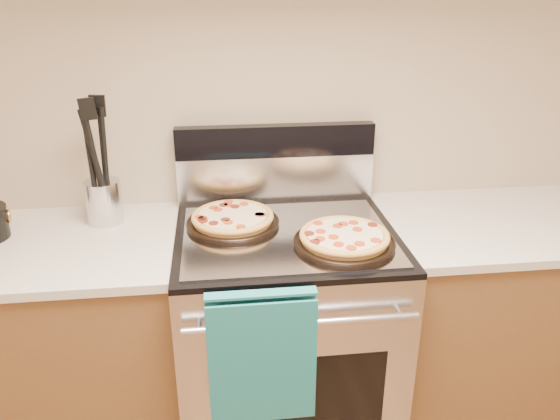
{
  "coord_description": "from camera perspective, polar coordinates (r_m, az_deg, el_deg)",
  "views": [
    {
      "loc": [
        -0.23,
        -0.04,
        1.73
      ],
      "look_at": [
        -0.03,
        1.55,
        1.05
      ],
      "focal_mm": 35.0,
      "sensor_mm": 36.0,
      "label": 1
    }
  ],
  "objects": [
    {
      "name": "countertop_left",
      "position": [
        2.02,
        -25.14,
        -3.67
      ],
      "size": [
        1.02,
        0.64,
        0.03
      ],
      "primitive_type": "cube",
      "color": "beige",
      "rests_on": "cabinet_left"
    },
    {
      "name": "oven_window",
      "position": [
        1.88,
        1.98,
        -19.91
      ],
      "size": [
        0.56,
        0.01,
        0.4
      ],
      "primitive_type": "cube",
      "color": "black",
      "rests_on": "range_body"
    },
    {
      "name": "backsplash_lower",
      "position": [
        2.14,
        -0.45,
        3.39
      ],
      "size": [
        0.76,
        0.06,
        0.18
      ],
      "primitive_type": "cube",
      "color": "silver",
      "rests_on": "cooktop"
    },
    {
      "name": "oven_handle",
      "position": [
        1.63,
        2.36,
        -11.79
      ],
      "size": [
        0.7,
        0.03,
        0.03
      ],
      "primitive_type": "cylinder",
      "rotation": [
        0.0,
        1.57,
        0.0
      ],
      "color": "silver",
      "rests_on": "range_body"
    },
    {
      "name": "range_body",
      "position": [
        2.13,
        0.57,
        -13.83
      ],
      "size": [
        0.76,
        0.68,
        0.9
      ],
      "primitive_type": "cube",
      "color": "#B7B7BC",
      "rests_on": "ground"
    },
    {
      "name": "pepperoni_pizza_front",
      "position": [
        1.79,
        6.74,
        -2.97
      ],
      "size": [
        0.38,
        0.38,
        0.04
      ],
      "primitive_type": null,
      "rotation": [
        0.0,
        0.0,
        -0.18
      ],
      "color": "#BD8739",
      "rests_on": "foil_sheet"
    },
    {
      "name": "cabinet_left",
      "position": [
        2.25,
        -23.15,
        -14.12
      ],
      "size": [
        1.0,
        0.62,
        0.88
      ],
      "primitive_type": "cube",
      "color": "brown",
      "rests_on": "ground"
    },
    {
      "name": "pepperoni_pizza_back",
      "position": [
        1.93,
        -4.96,
        -0.96
      ],
      "size": [
        0.38,
        0.38,
        0.04
      ],
      "primitive_type": null,
      "rotation": [
        0.0,
        0.0,
        -0.2
      ],
      "color": "#BD8739",
      "rests_on": "foil_sheet"
    },
    {
      "name": "cabinet_right",
      "position": [
        2.42,
        22.05,
        -11.11
      ],
      "size": [
        1.0,
        0.62,
        0.88
      ],
      "primitive_type": "cube",
      "color": "brown",
      "rests_on": "ground"
    },
    {
      "name": "wall_back",
      "position": [
        2.09,
        -0.61,
        12.58
      ],
      "size": [
        4.0,
        0.0,
        4.0
      ],
      "primitive_type": "plane",
      "rotation": [
        1.57,
        0.0,
        0.0
      ],
      "color": "tan",
      "rests_on": "ground"
    },
    {
      "name": "dish_towel",
      "position": [
        1.67,
        -1.9,
        -14.89
      ],
      "size": [
        0.32,
        0.05,
        0.42
      ],
      "primitive_type": null,
      "color": "#1B6089",
      "rests_on": "oven_handle"
    },
    {
      "name": "countertop_right",
      "position": [
        2.21,
        23.78,
        -1.21
      ],
      "size": [
        1.02,
        0.64,
        0.03
      ],
      "primitive_type": "cube",
      "color": "beige",
      "rests_on": "cabinet_right"
    },
    {
      "name": "cooktop",
      "position": [
        1.89,
        0.62,
        -2.6
      ],
      "size": [
        0.76,
        0.68,
        0.02
      ],
      "primitive_type": "cube",
      "color": "black",
      "rests_on": "range_body"
    },
    {
      "name": "foil_sheet",
      "position": [
        1.86,
        0.74,
        -2.63
      ],
      "size": [
        0.7,
        0.55,
        0.01
      ],
      "primitive_type": "cube",
      "color": "gray",
      "rests_on": "cooktop"
    },
    {
      "name": "backsplash_upper",
      "position": [
        2.09,
        -0.46,
        7.26
      ],
      "size": [
        0.76,
        0.06,
        0.12
      ],
      "primitive_type": "cube",
      "color": "black",
      "rests_on": "backsplash_lower"
    },
    {
      "name": "utensil_crock",
      "position": [
        2.06,
        -17.91,
        0.83
      ],
      "size": [
        0.13,
        0.13,
        0.16
      ],
      "primitive_type": "cylinder",
      "rotation": [
        0.0,
        0.0,
        -0.06
      ],
      "color": "silver",
      "rests_on": "countertop_left"
    }
  ]
}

